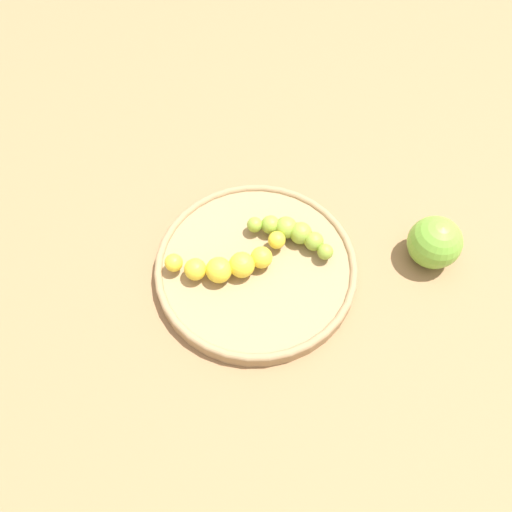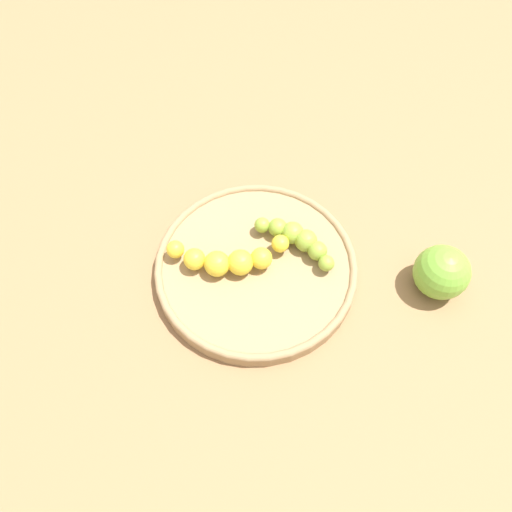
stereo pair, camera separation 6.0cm
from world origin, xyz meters
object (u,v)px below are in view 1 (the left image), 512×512
object	(u,v)px
banana_green	(292,232)
apple_green	(435,242)
fruit_bowl	(256,267)
banana_yellow	(229,263)

from	to	relation	value
banana_green	apple_green	world-z (taller)	apple_green
fruit_bowl	banana_yellow	xyz separation A→B (m)	(0.03, 0.01, 0.02)
banana_green	fruit_bowl	bearing A→B (deg)	154.44
banana_green	banana_yellow	bearing A→B (deg)	145.32
fruit_bowl	banana_yellow	bearing A→B (deg)	18.53
banana_yellow	apple_green	bearing A→B (deg)	82.12
fruit_bowl	apple_green	bearing A→B (deg)	-169.79
banana_green	banana_yellow	distance (m)	0.09
banana_green	apple_green	bearing A→B (deg)	-69.90
apple_green	banana_yellow	bearing A→B (deg)	11.29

